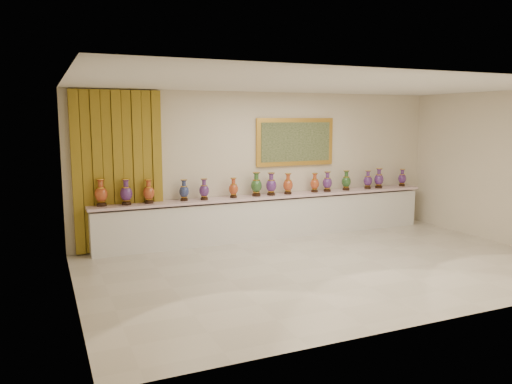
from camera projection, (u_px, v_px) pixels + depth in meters
ground at (328, 267)px, 8.37m from camera, size 8.00×8.00×0.00m
room at (150, 166)px, 9.39m from camera, size 8.00×8.00×8.00m
counter at (271, 217)px, 10.36m from camera, size 7.28×0.48×0.90m
vase_0 at (101, 194)px, 8.95m from camera, size 0.29×0.29×0.50m
vase_1 at (126, 193)px, 9.08m from camera, size 0.27×0.27×0.48m
vase_2 at (149, 192)px, 9.26m from camera, size 0.23×0.23×0.45m
vase_3 at (184, 191)px, 9.56m from camera, size 0.25×0.25×0.41m
vase_4 at (204, 190)px, 9.65m from camera, size 0.24×0.24×0.42m
vase_5 at (233, 189)px, 9.91m from camera, size 0.24×0.24×0.40m
vase_6 at (256, 185)px, 10.11m from camera, size 0.28×0.28×0.49m
vase_7 at (271, 185)px, 10.22m from camera, size 0.25×0.25×0.47m
vase_8 at (288, 185)px, 10.38m from camera, size 0.27×0.27×0.44m
vase_9 at (315, 184)px, 10.66m from camera, size 0.23×0.23×0.41m
vase_10 at (327, 183)px, 10.76m from camera, size 0.24×0.24×0.43m
vase_11 at (346, 181)px, 10.96m from camera, size 0.25×0.25×0.44m
vase_12 at (368, 181)px, 11.19m from camera, size 0.24×0.24×0.41m
vase_13 at (379, 179)px, 11.29m from camera, size 0.28×0.28×0.45m
vase_14 at (402, 178)px, 11.62m from camera, size 0.20×0.20×0.40m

